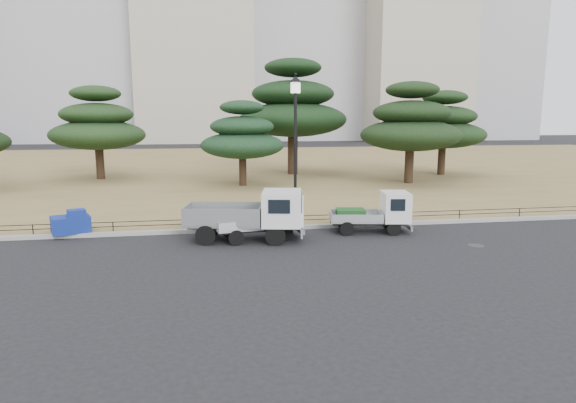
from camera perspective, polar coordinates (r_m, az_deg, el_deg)
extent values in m
plane|color=black|center=(17.89, 1.07, -5.18)|extent=(220.00, 220.00, 0.00)
cube|color=olive|center=(47.91, -5.72, 4.27)|extent=(120.00, 56.00, 0.15)
cube|color=gray|center=(20.36, -0.28, -3.10)|extent=(120.00, 0.25, 0.16)
cylinder|color=black|center=(17.72, -1.51, -4.08)|extent=(0.76, 0.29, 0.75)
cylinder|color=black|center=(19.29, -1.28, -2.94)|extent=(0.76, 0.29, 0.75)
cylinder|color=black|center=(18.02, -9.76, -3.98)|extent=(0.76, 0.29, 0.75)
cylinder|color=black|center=(19.57, -8.86, -2.87)|extent=(0.76, 0.29, 0.75)
cube|color=#2D2D30|center=(18.56, -5.27, -2.86)|extent=(4.27, 1.66, 0.13)
cube|color=gray|center=(18.57, -7.59, -1.54)|extent=(3.15, 2.15, 0.73)
cube|color=silver|center=(18.31, -0.72, -0.74)|extent=(1.76, 2.02, 1.28)
cylinder|color=black|center=(18.39, -0.28, -3.83)|extent=(0.60, 0.25, 0.58)
cylinder|color=black|center=(19.57, -1.49, -3.01)|extent=(0.60, 0.25, 0.58)
cylinder|color=black|center=(17.88, -6.16, -4.29)|extent=(0.60, 0.25, 0.58)
cylinder|color=black|center=(19.08, -7.03, -3.41)|extent=(0.60, 0.25, 0.58)
cube|color=#2D2D30|center=(18.68, -3.64, -3.21)|extent=(3.19, 1.23, 0.14)
cube|color=#BABDC2|center=(18.48, -5.34, -2.55)|extent=(2.34, 1.66, 0.39)
cube|color=silver|center=(18.86, -0.44, -0.93)|extent=(1.31, 1.59, 1.24)
cube|color=#164E20|center=(18.42, -5.99, -2.30)|extent=(1.31, 1.04, 0.42)
cylinder|color=black|center=(19.71, 12.44, -3.17)|extent=(0.58, 0.24, 0.56)
cylinder|color=black|center=(20.88, 11.73, -2.42)|extent=(0.58, 0.24, 0.56)
cylinder|color=black|center=(19.40, 7.00, -3.22)|extent=(0.58, 0.24, 0.56)
cylinder|color=black|center=(20.59, 6.60, -2.45)|extent=(0.58, 0.24, 0.56)
cube|color=#2D2D30|center=(20.10, 9.55, -2.44)|extent=(3.10, 1.20, 0.13)
cube|color=#999CA0|center=(19.96, 8.01, -1.74)|extent=(2.27, 1.61, 0.37)
cube|color=silver|center=(20.17, 12.60, -0.58)|extent=(1.27, 1.55, 1.19)
cube|color=#144718|center=(19.92, 7.42, -1.48)|extent=(1.27, 1.01, 0.41)
cylinder|color=black|center=(20.69, 0.85, -2.45)|extent=(0.47, 0.47, 0.17)
cylinder|color=black|center=(20.29, 0.87, 5.18)|extent=(0.13, 0.13, 5.34)
cylinder|color=white|center=(20.26, 0.89, 13.33)|extent=(0.43, 0.43, 0.43)
cone|color=black|center=(20.29, 0.89, 14.31)|extent=(0.56, 0.56, 0.27)
cylinder|color=black|center=(20.44, -0.35, -2.27)|extent=(38.00, 0.03, 0.03)
cylinder|color=black|center=(20.41, -0.35, -1.78)|extent=(38.00, 0.03, 0.03)
cylinder|color=black|center=(20.44, -0.35, -2.27)|extent=(0.04, 0.04, 0.40)
cube|color=navy|center=(21.01, -24.36, -2.47)|extent=(1.69, 1.47, 0.66)
cube|color=navy|center=(20.72, -23.79, -1.26)|extent=(0.82, 0.76, 0.28)
cylinder|color=#2D2D30|center=(19.10, 21.40, -4.89)|extent=(0.60, 0.60, 0.01)
cylinder|color=black|center=(38.90, -21.40, 4.49)|extent=(0.60, 0.60, 2.68)
ellipsoid|color=#1C3417|center=(38.80, -21.58, 7.35)|extent=(6.89, 6.89, 2.20)
ellipsoid|color=#1C3417|center=(38.78, -21.72, 9.57)|extent=(5.26, 5.26, 1.68)
ellipsoid|color=#1C3417|center=(38.82, -21.86, 11.80)|extent=(3.63, 3.63, 1.16)
cylinder|color=black|center=(32.72, -5.38, 3.83)|extent=(0.50, 0.50, 2.22)
ellipsoid|color=#16321B|center=(32.59, -5.43, 6.65)|extent=(5.60, 5.60, 1.79)
ellipsoid|color=#16321B|center=(32.55, -5.46, 8.85)|extent=(4.27, 4.27, 1.37)
ellipsoid|color=#16321B|center=(32.56, -5.50, 11.04)|extent=(2.95, 2.95, 0.94)
cylinder|color=black|center=(39.43, 0.56, 5.89)|extent=(0.81, 0.81, 3.60)
ellipsoid|color=black|center=(39.34, 0.57, 9.69)|extent=(8.67, 8.67, 2.77)
ellipsoid|color=black|center=(39.39, 0.57, 12.64)|extent=(6.62, 6.62, 2.12)
ellipsoid|color=black|center=(39.55, 0.58, 15.57)|extent=(4.57, 4.57, 1.46)
cylinder|color=black|center=(34.95, 14.16, 4.38)|extent=(0.62, 0.62, 2.74)
ellipsoid|color=black|center=(34.83, 14.30, 7.63)|extent=(6.94, 6.94, 2.22)
ellipsoid|color=black|center=(34.81, 14.40, 10.16)|extent=(5.30, 5.30, 1.70)
ellipsoid|color=black|center=(34.87, 14.51, 12.69)|extent=(3.66, 3.66, 1.17)
cylinder|color=black|center=(40.95, 17.74, 4.88)|extent=(0.59, 0.59, 2.62)
ellipsoid|color=black|center=(40.84, 17.88, 7.53)|extent=(6.68, 6.68, 2.14)
ellipsoid|color=black|center=(40.82, 17.99, 9.59)|extent=(5.10, 5.10, 1.63)
ellipsoid|color=black|center=(40.86, 18.10, 11.65)|extent=(3.52, 3.52, 1.13)
cube|color=#AAA08C|center=(104.54, -11.17, 22.23)|extent=(22.00, 20.00, 55.00)
cube|color=#AAA08C|center=(109.73, 14.64, 19.63)|extent=(20.00, 18.00, 48.00)
cylinder|color=#D83F33|center=(129.24, 28.08, 19.99)|extent=(1.80, 1.80, 60.00)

